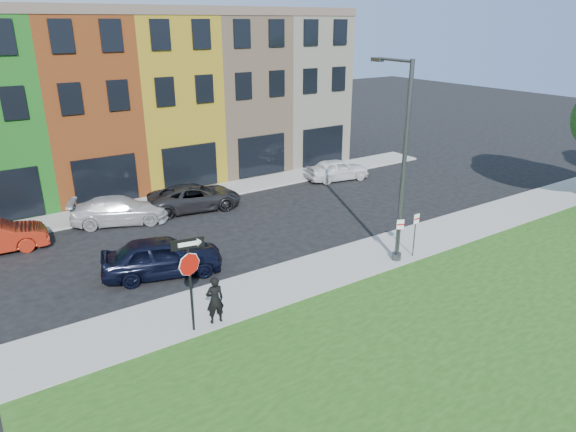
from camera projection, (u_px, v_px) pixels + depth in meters
ground at (372, 304)px, 18.75m from camera, size 120.00×120.00×0.00m
sidewalk_near at (360, 260)px, 22.10m from camera, size 40.00×3.00×0.12m
sidewalk_far at (151, 204)px, 28.85m from camera, size 40.00×2.40×0.12m
rowhouse_block at (117, 101)px, 32.16m from camera, size 30.00×10.12×10.00m
stop_sign at (189, 266)px, 16.14m from camera, size 1.04×0.23×3.28m
man at (215, 300)px, 17.12m from camera, size 0.71×0.55×1.69m
sedan_near at (162, 256)px, 20.66m from camera, size 4.42×5.76×1.62m
parked_car_silver at (120, 210)px, 26.02m from camera, size 5.00×6.02×1.39m
parked_car_dark at (195, 197)px, 27.97m from camera, size 4.05×5.80×1.39m
parked_car_white at (337, 170)px, 33.16m from camera, size 3.22×4.71×1.39m
street_lamp at (401, 164)px, 20.67m from camera, size 0.52×2.58×8.25m
parking_sign_a at (399, 234)px, 21.35m from camera, size 0.30×0.16×1.98m
parking_sign_b at (415, 229)px, 21.86m from camera, size 0.32×0.08×2.02m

